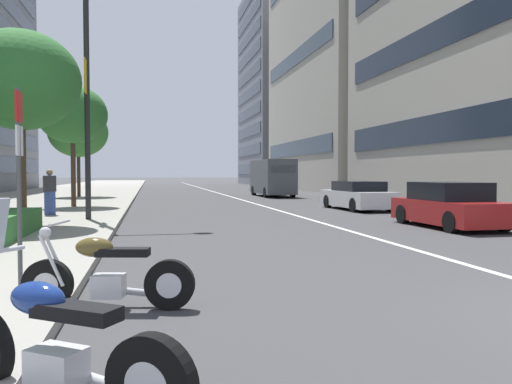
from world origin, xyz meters
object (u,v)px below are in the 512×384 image
Objects in this scene: street_tree_mid_sidewalk at (21,81)px; street_tree_by_lamp_post at (78,132)px; parking_sign_by_curb at (19,163)px; pedestrian_on_plaza at (50,192)px; car_mid_block_traffic at (357,196)px; motorcycle_far_end_row at (52,348)px; car_far_down_avenue at (450,206)px; delivery_van_ahead at (272,177)px; street_tree_far_plaza at (73,115)px; motorcycle_by_sign_pole at (107,276)px; street_lamp_with_banners at (100,76)px.

street_tree_by_lamp_post is (18.86, 0.90, -0.02)m from street_tree_mid_sidewalk.
parking_sign_by_curb is 12.52m from pedestrian_on_plaza.
pedestrian_on_plaza is at bearing 97.48° from car_mid_block_traffic.
motorcycle_far_end_row is 0.45× the size of car_far_down_avenue.
street_tree_mid_sidewalk is (-19.93, 12.29, 2.93)m from delivery_van_ahead.
motorcycle_far_end_row is at bearing -166.31° from street_tree_mid_sidewalk.
car_mid_block_traffic is 0.83× the size of street_tree_far_plaza.
motorcycle_far_end_row is 3.94m from parking_sign_by_curb.
motorcycle_by_sign_pole is at bearing -126.11° from parking_sign_by_curb.
motorcycle_by_sign_pole is at bearing 145.22° from car_mid_block_traffic.
motorcycle_by_sign_pole is 30.71m from delivery_van_ahead.
delivery_van_ahead is at bearing -95.16° from motorcycle_by_sign_pole.
street_tree_by_lamp_post reaches higher than street_tree_mid_sidewalk.
delivery_van_ahead is (21.60, 0.40, 0.75)m from car_far_down_avenue.
street_lamp_with_banners is at bearing 109.06° from car_mid_block_traffic.
car_far_down_avenue is (10.37, -9.76, 0.21)m from motorcycle_far_end_row.
street_tree_by_lamp_post is 3.46× the size of pedestrian_on_plaza.
car_far_down_avenue is at bearing -98.47° from motorcycle_far_end_row.
motorcycle_far_end_row is 14.24m from car_far_down_avenue.
motorcycle_far_end_row is at bearing 129.30° from pedestrian_on_plaza.
parking_sign_by_curb is at bearing -39.06° from motorcycle_far_end_row.
motorcycle_far_end_row is at bearing -176.26° from street_lamp_with_banners.
delivery_van_ahead is at bearing -71.54° from motorcycle_far_end_row.
motorcycle_far_end_row reaches higher than motorcycle_by_sign_pole.
delivery_van_ahead is 1.08× the size of street_tree_mid_sidewalk.
delivery_van_ahead is 0.78× the size of street_lamp_with_banners.
parking_sign_by_curb is 17.61m from street_tree_far_plaza.
street_tree_mid_sidewalk reaches higher than parking_sign_by_curb.
motorcycle_far_end_row is 0.34× the size of street_tree_far_plaza.
car_far_down_avenue is at bearing -146.49° from street_tree_by_lamp_post.
street_tree_by_lamp_post is at bearing -48.16° from motorcycle_far_end_row.
parking_sign_by_curb is at bearing 159.82° from delivery_van_ahead.
street_tree_far_plaza reaches higher than motorcycle_far_end_row.
parking_sign_by_curb is (-6.83, 10.78, 1.16)m from car_far_down_avenue.
pedestrian_on_plaza is at bearing -0.60° from street_tree_mid_sidewalk.
car_far_down_avenue is 0.76× the size of street_tree_far_plaza.
parking_sign_by_curb is 27.61m from street_tree_by_lamp_post.
street_lamp_with_banners reaches higher than pedestrian_on_plaza.
parking_sign_by_curb is 0.46× the size of street_tree_by_lamp_post.
street_tree_mid_sidewalk is (9.36, 3.09, 3.93)m from motorcycle_by_sign_pole.
street_tree_mid_sidewalk reaches higher than delivery_van_ahead.
street_lamp_with_banners reaches higher than car_far_down_avenue.
street_tree_mid_sidewalk is (1.67, 12.69, 3.68)m from car_far_down_avenue.
car_far_down_avenue is 13.81m from pedestrian_on_plaza.
parking_sign_by_curb reaches higher than motorcycle_by_sign_pole.
motorcycle_by_sign_pole is 0.46× the size of car_mid_block_traffic.
car_far_down_avenue is at bearing -129.03° from motorcycle_by_sign_pole.
motorcycle_by_sign_pole is at bearing 128.50° from car_far_down_avenue.
street_tree_by_lamp_post is at bearing -69.68° from motorcycle_by_sign_pole.
pedestrian_on_plaza is (3.86, -0.04, -3.35)m from street_tree_mid_sidewalk.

